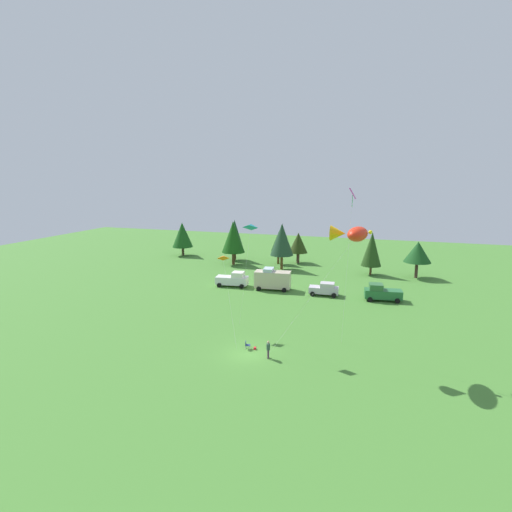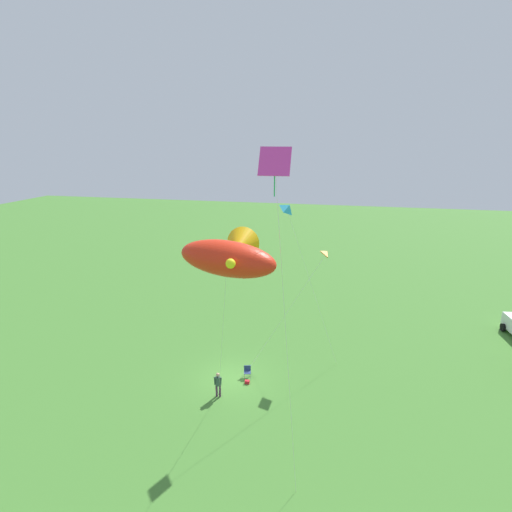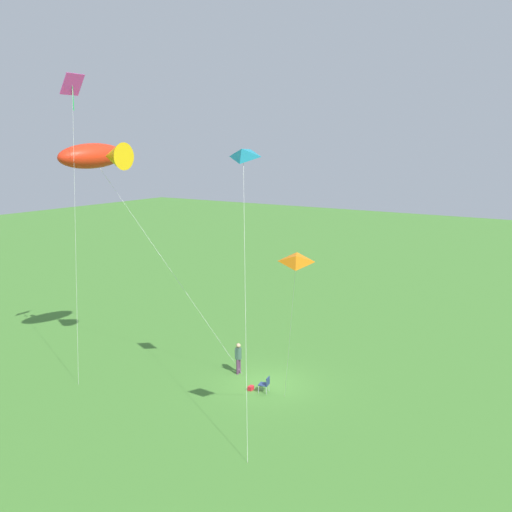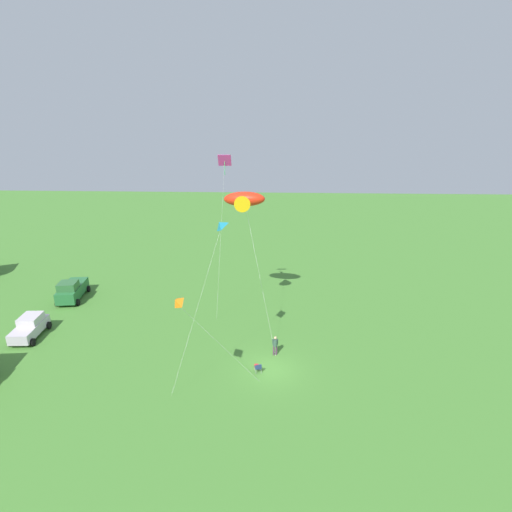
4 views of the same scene
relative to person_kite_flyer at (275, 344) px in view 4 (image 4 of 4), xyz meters
The scene contains 10 objects.
ground_plane 2.39m from the person_kite_flyer, behind, with size 160.00×160.00×0.00m, color #437C2F.
person_kite_flyer is the anchor object (origin of this frame).
folding_chair 2.97m from the person_kite_flyer, 153.15° to the left, with size 0.58×0.58×0.82m.
backpack_on_grass 2.53m from the person_kite_flyer, 140.62° to the left, with size 0.32×0.22×0.22m, color red.
car_silver_compact 22.43m from the person_kite_flyer, 84.82° to the left, with size 4.31×2.44×1.89m.
truck_green_flatbed 24.45m from the person_kite_flyer, 65.91° to the left, with size 5.22×2.94×2.34m.
kite_large_fish 13.26m from the person_kite_flyer, 23.38° to the left, with size 9.00×5.24×12.58m.
kite_diamond_rainbow 16.21m from the person_kite_flyer, 35.03° to the left, with size 0.88×1.75×15.90m.
kite_delta_teal 12.09m from the person_kite_flyer, 127.31° to the left, with size 3.26×3.93×12.44m.
kite_delta_orange 11.83m from the person_kite_flyer, 138.45° to the left, with size 4.06×5.65×8.49m.
Camera 4 is at (-27.04, -0.03, 18.91)m, focal length 28.00 mm.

